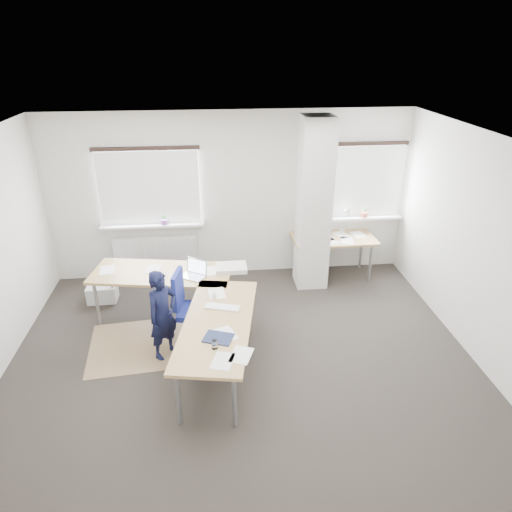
{
  "coord_description": "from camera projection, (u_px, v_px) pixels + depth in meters",
  "views": [
    {
      "loc": [
        -0.31,
        -4.79,
        3.79
      ],
      "look_at": [
        0.27,
        0.9,
        1.05
      ],
      "focal_mm": 32.0,
      "sensor_mm": 36.0,
      "label": 1
    }
  ],
  "objects": [
    {
      "name": "room_shell",
      "position": [
        253.0,
        221.0,
        5.63
      ],
      "size": [
        6.04,
        5.04,
        2.82
      ],
      "color": "#BBB5AA",
      "rests_on": "ground"
    },
    {
      "name": "ground",
      "position": [
        242.0,
        359.0,
        5.96
      ],
      "size": [
        6.0,
        6.0,
        0.0
      ],
      "primitive_type": "plane",
      "color": "#292521",
      "rests_on": "ground"
    },
    {
      "name": "white_crate",
      "position": [
        102.0,
        293.0,
        7.24
      ],
      "size": [
        0.45,
        0.32,
        0.27
      ],
      "primitive_type": "cube",
      "rotation": [
        0.0,
        0.0,
        0.01
      ],
      "color": "white",
      "rests_on": "ground"
    },
    {
      "name": "desk_side",
      "position": [
        333.0,
        240.0,
        7.76
      ],
      "size": [
        1.41,
        0.74,
        1.22
      ],
      "rotation": [
        0.0,
        0.0,
        0.01
      ],
      "color": "olive",
      "rests_on": "ground"
    },
    {
      "name": "person",
      "position": [
        163.0,
        315.0,
        5.78
      ],
      "size": [
        0.52,
        0.53,
        1.23
      ],
      "primitive_type": "imported",
      "rotation": [
        0.0,
        0.0,
        0.81
      ],
      "color": "black",
      "rests_on": "ground"
    },
    {
      "name": "floor_mat",
      "position": [
        143.0,
        345.0,
        6.23
      ],
      "size": [
        1.53,
        1.33,
        0.01
      ],
      "primitive_type": "cube",
      "rotation": [
        0.0,
        0.0,
        0.09
      ],
      "color": "olive",
      "rests_on": "ground"
    },
    {
      "name": "desk_main",
      "position": [
        191.0,
        296.0,
        6.05
      ],
      "size": [
        2.4,
        2.98,
        0.96
      ],
      "rotation": [
        0.0,
        0.0,
        -0.17
      ],
      "color": "olive",
      "rests_on": "ground"
    },
    {
      "name": "task_chair",
      "position": [
        194.0,
        322.0,
        6.22
      ],
      "size": [
        0.58,
        0.57,
        1.04
      ],
      "rotation": [
        0.0,
        0.0,
        -0.2
      ],
      "color": "navy",
      "rests_on": "ground"
    }
  ]
}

